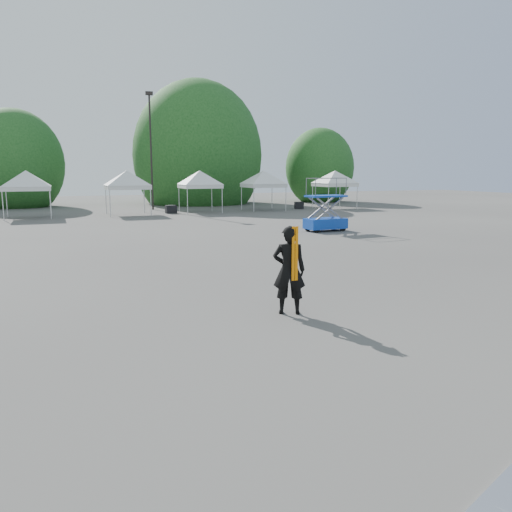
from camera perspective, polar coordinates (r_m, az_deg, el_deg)
name	(u,v)px	position (r m, az deg, el deg)	size (l,w,h in m)	color
ground	(267,302)	(12.63, 1.26, -5.30)	(120.00, 120.00, 0.00)	#474442
light_pole_east	(151,144)	(43.98, -11.94, 12.39)	(0.60, 0.25, 9.80)	black
tree_mid_w	(15,164)	(51.32, -25.85, 9.45)	(4.16, 4.16, 6.33)	#382314
tree_mid_e	(198,156)	(52.11, -6.66, 11.33)	(5.12, 5.12, 7.79)	#382314
tree_far_e	(320,168)	(55.17, 7.27, 9.96)	(3.84, 3.84, 5.84)	#382314
tent_d	(26,174)	(38.67, -24.82, 8.48)	(4.43, 4.43, 3.88)	silver
tent_e	(127,174)	(39.17, -14.55, 9.05)	(4.42, 4.42, 3.88)	silver
tent_f	(200,174)	(40.58, -6.45, 9.31)	(4.25, 4.25, 3.88)	silver
tent_g	(263,174)	(42.39, 0.85, 9.38)	(4.34, 4.34, 3.88)	silver
tent_h	(335,174)	(45.48, 9.02, 9.28)	(4.37, 4.37, 3.88)	silver
man	(289,270)	(11.45, 3.81, -1.61)	(0.88, 0.75, 2.05)	black
scissor_lift	(326,204)	(27.77, 7.98, 5.86)	(2.32, 1.26, 2.91)	#0B279B
crate_mid	(171,209)	(39.90, -9.69, 5.29)	(0.83, 0.64, 0.64)	black
crate_east	(299,205)	(44.16, 4.94, 5.78)	(0.79, 0.61, 0.61)	black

